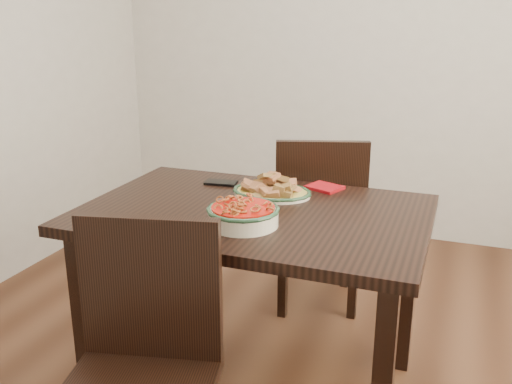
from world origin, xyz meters
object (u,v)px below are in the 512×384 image
(chair_far, at_px, (319,215))
(smartphone, at_px, (221,183))
(chair_near, at_px, (142,360))
(fish_plate, at_px, (272,184))
(noodle_bowl, at_px, (243,213))
(dining_table, at_px, (254,233))

(chair_far, relative_size, smartphone, 6.79)
(smartphone, bearing_deg, chair_far, 46.58)
(chair_near, height_order, smartphone, chair_near)
(chair_near, relative_size, fish_plate, 2.89)
(chair_near, relative_size, noodle_bowl, 3.59)
(dining_table, distance_m, noodle_bowl, 0.22)
(fish_plate, relative_size, smartphone, 2.35)
(noodle_bowl, height_order, smartphone, noodle_bowl)
(chair_far, height_order, smartphone, chair_far)
(chair_far, height_order, chair_near, same)
(chair_far, xyz_separation_m, smartphone, (-0.32, -0.44, 0.26))
(chair_far, height_order, fish_plate, chair_far)
(dining_table, relative_size, fish_plate, 4.05)
(dining_table, bearing_deg, chair_far, 84.18)
(chair_far, bearing_deg, chair_near, 65.02)
(fish_plate, xyz_separation_m, noodle_bowl, (0.02, -0.35, -0.00))
(smartphone, bearing_deg, chair_near, -88.35)
(dining_table, bearing_deg, noodle_bowl, -82.05)
(dining_table, bearing_deg, smartphone, 133.89)
(chair_far, distance_m, smartphone, 0.60)
(dining_table, relative_size, chair_far, 1.40)
(noodle_bowl, distance_m, smartphone, 0.50)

